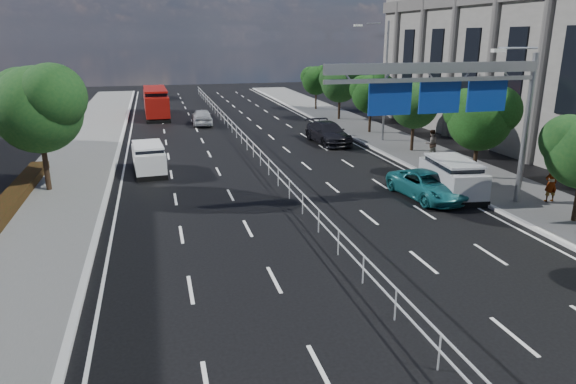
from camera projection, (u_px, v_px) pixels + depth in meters
name	position (u px, v px, depth m)	size (l,w,h in m)	color
ground	(422.00, 351.00, 13.42)	(160.00, 160.00, 0.00)	black
median_fence	(255.00, 152.00, 34.10)	(0.05, 85.00, 1.02)	silver
overhead_gantry	(457.00, 90.00, 22.72)	(10.24, 0.38, 7.45)	gray
streetlight_far	(382.00, 74.00, 38.51)	(2.78, 2.40, 9.00)	gray
civic_hall	(572.00, 59.00, 37.69)	(14.40, 36.00, 14.35)	slate
near_tree_back	(38.00, 104.00, 25.83)	(4.84, 4.51, 6.69)	black
far_tree_d	(481.00, 115.00, 28.47)	(3.85, 3.59, 5.34)	black
far_tree_e	(416.00, 102.00, 35.45)	(3.63, 3.38, 5.13)	black
far_tree_f	(372.00, 92.00, 42.41)	(3.52, 3.28, 5.02)	black
far_tree_g	(340.00, 81.00, 49.27)	(3.96, 3.69, 5.45)	black
far_tree_h	(317.00, 79.00, 56.31)	(3.41, 3.18, 4.91)	black
white_minivan	(149.00, 159.00, 30.75)	(2.06, 4.19, 1.77)	black
red_bus	(156.00, 102.00, 52.34)	(2.52, 9.63, 2.86)	black
near_car_silver	(202.00, 117.00, 47.46)	(1.78, 4.41, 1.50)	#ACAFB4
near_car_dark	(157.00, 92.00, 67.71)	(1.68, 4.81, 1.59)	black
silver_minivan	(452.00, 178.00, 26.41)	(2.46, 4.73, 1.88)	black
parked_car_teal	(427.00, 185.00, 25.98)	(2.22, 4.82, 1.34)	#176369
parked_car_dark	(328.00, 133.00, 39.37)	(2.24, 5.50, 1.60)	black
pedestrian_a	(551.00, 183.00, 24.90)	(0.67, 0.44, 1.83)	gray
pedestrian_b	(431.00, 144.00, 34.05)	(0.91, 0.71, 1.86)	gray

